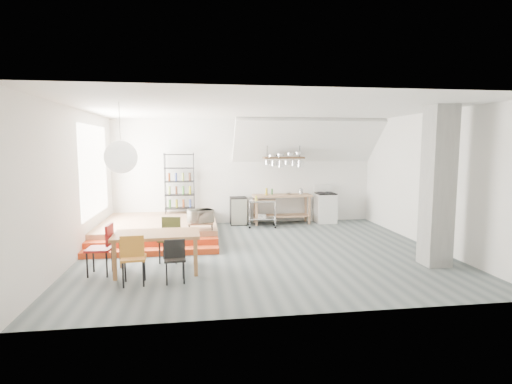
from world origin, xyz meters
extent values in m
plane|color=#4C5658|center=(0.00, 0.00, 0.00)|extent=(8.00, 8.00, 0.00)
cube|color=silver|center=(0.00, 3.50, 1.60)|extent=(8.00, 0.04, 3.20)
cube|color=silver|center=(-4.00, 0.00, 1.60)|extent=(0.04, 7.00, 3.20)
cube|color=silver|center=(4.00, 0.00, 1.60)|extent=(0.04, 7.00, 3.20)
cube|color=white|center=(0.00, 0.00, 3.20)|extent=(8.00, 7.00, 0.02)
cube|color=white|center=(1.80, 2.90, 2.55)|extent=(4.40, 1.44, 1.32)
cube|color=white|center=(-3.98, 1.50, 1.80)|extent=(0.02, 2.50, 2.20)
cube|color=#956A4A|center=(-2.50, 2.00, 0.20)|extent=(3.00, 3.00, 0.40)
cube|color=#C93E17|center=(-2.50, 0.05, 0.07)|extent=(3.00, 0.35, 0.13)
cube|color=#C93E17|center=(-2.50, 0.40, 0.13)|extent=(3.00, 0.35, 0.27)
cube|color=gray|center=(3.30, -1.50, 1.60)|extent=(0.50, 0.50, 3.20)
cube|color=#956A4A|center=(1.10, 3.15, 0.88)|extent=(1.80, 0.60, 0.06)
cube|color=#956A4A|center=(1.10, 3.15, 0.25)|extent=(1.70, 0.55, 0.04)
cube|color=#956A4A|center=(1.92, 3.37, 0.43)|extent=(0.06, 0.06, 0.86)
cube|color=#956A4A|center=(0.28, 3.37, 0.43)|extent=(0.06, 0.06, 0.86)
cube|color=#956A4A|center=(1.92, 2.93, 0.43)|extent=(0.06, 0.06, 0.86)
cube|color=#956A4A|center=(0.28, 2.93, 0.43)|extent=(0.06, 0.06, 0.86)
cube|color=white|center=(2.50, 3.15, 0.45)|extent=(0.60, 0.60, 0.90)
cube|color=black|center=(2.50, 3.15, 0.92)|extent=(0.58, 0.58, 0.03)
cube|color=white|center=(2.50, 3.43, 1.05)|extent=(0.60, 0.05, 0.25)
cylinder|color=black|center=(2.64, 3.29, 0.94)|extent=(0.18, 0.18, 0.02)
cylinder|color=black|center=(2.36, 3.29, 0.94)|extent=(0.18, 0.18, 0.02)
cylinder|color=black|center=(2.64, 3.01, 0.94)|extent=(0.18, 0.18, 0.02)
cylinder|color=black|center=(2.36, 3.01, 0.94)|extent=(0.18, 0.18, 0.02)
cube|color=#3B2617|center=(1.10, 2.95, 2.05)|extent=(1.20, 0.50, 0.05)
cylinder|color=black|center=(0.60, 2.95, 2.62)|extent=(0.02, 0.02, 1.15)
cylinder|color=black|center=(1.60, 2.95, 2.62)|extent=(0.02, 0.02, 1.15)
cylinder|color=silver|center=(0.60, 2.90, 1.91)|extent=(0.16, 0.16, 0.12)
cylinder|color=silver|center=(0.80, 2.90, 1.89)|extent=(0.20, 0.20, 0.16)
cylinder|color=silver|center=(1.00, 2.90, 1.87)|extent=(0.16, 0.16, 0.20)
cylinder|color=silver|center=(1.20, 2.90, 1.91)|extent=(0.20, 0.20, 0.12)
cylinder|color=silver|center=(1.40, 2.90, 1.89)|extent=(0.16, 0.16, 0.16)
cylinder|color=silver|center=(1.60, 2.90, 1.87)|extent=(0.20, 0.20, 0.20)
cylinder|color=black|center=(-1.58, 3.38, 1.30)|extent=(0.02, 0.02, 1.80)
cylinder|color=black|center=(-2.42, 3.38, 1.30)|extent=(0.02, 0.02, 1.80)
cylinder|color=black|center=(-1.58, 3.02, 1.30)|extent=(0.02, 0.02, 1.80)
cylinder|color=black|center=(-2.42, 3.02, 1.30)|extent=(0.02, 0.02, 1.80)
cube|color=black|center=(-2.00, 3.20, 0.55)|extent=(0.88, 0.38, 0.02)
cube|color=black|center=(-2.00, 3.20, 0.95)|extent=(0.88, 0.38, 0.02)
cube|color=black|center=(-2.00, 3.20, 1.35)|extent=(0.88, 0.38, 0.02)
cube|color=black|center=(-2.00, 3.20, 1.75)|extent=(0.88, 0.38, 0.02)
cube|color=black|center=(-2.00, 3.20, 2.15)|extent=(0.88, 0.38, 0.03)
cylinder|color=#3C7A30|center=(-2.00, 3.20, 0.69)|extent=(0.07, 0.07, 0.24)
cylinder|color=olive|center=(-2.00, 3.20, 1.09)|extent=(0.07, 0.07, 0.24)
cylinder|color=brown|center=(-2.00, 3.20, 1.49)|extent=(0.07, 0.07, 0.24)
cube|color=#956A4A|center=(-1.40, 0.75, 0.55)|extent=(0.60, 0.40, 0.03)
cylinder|color=black|center=(-1.13, 0.92, 0.47)|extent=(0.02, 0.02, 0.13)
cylinder|color=black|center=(-1.67, 0.92, 0.47)|extent=(0.02, 0.02, 0.13)
cylinder|color=black|center=(-1.13, 0.58, 0.47)|extent=(0.02, 0.02, 0.13)
cylinder|color=black|center=(-1.67, 0.58, 0.47)|extent=(0.02, 0.02, 0.13)
sphere|color=white|center=(-2.83, -1.21, 2.20)|extent=(0.60, 0.60, 0.60)
cube|color=#956436|center=(-2.23, -1.19, 0.73)|extent=(1.63, 0.94, 0.06)
cube|color=#956436|center=(-1.52, -0.79, 0.35)|extent=(0.07, 0.07, 0.70)
cube|color=#956436|center=(-2.96, -0.83, 0.35)|extent=(0.07, 0.07, 0.70)
cube|color=#956436|center=(-1.50, -1.55, 0.35)|extent=(0.07, 0.07, 0.70)
cube|color=#956436|center=(-2.94, -1.59, 0.35)|extent=(0.07, 0.07, 0.70)
cube|color=#BF7520|center=(-2.56, -1.85, 0.47)|extent=(0.44, 0.44, 0.04)
cube|color=#BF7520|center=(-2.55, -2.04, 0.73)|extent=(0.40, 0.07, 0.36)
cylinder|color=black|center=(-2.72, -2.03, 0.23)|extent=(0.03, 0.03, 0.46)
cylinder|color=black|center=(-2.39, -2.00, 0.23)|extent=(0.03, 0.03, 0.46)
cylinder|color=black|center=(-2.74, -1.70, 0.23)|extent=(0.03, 0.03, 0.46)
cylinder|color=black|center=(-2.41, -1.67, 0.23)|extent=(0.03, 0.03, 0.46)
cube|color=black|center=(-1.86, -1.83, 0.42)|extent=(0.40, 0.40, 0.04)
cube|color=black|center=(-1.85, -2.00, 0.65)|extent=(0.35, 0.07, 0.32)
cylinder|color=black|center=(-2.00, -1.99, 0.20)|extent=(0.03, 0.03, 0.41)
cylinder|color=black|center=(-1.70, -1.97, 0.20)|extent=(0.03, 0.03, 0.41)
cylinder|color=black|center=(-2.02, -1.70, 0.20)|extent=(0.03, 0.03, 0.41)
cylinder|color=black|center=(-1.73, -1.67, 0.20)|extent=(0.03, 0.03, 0.41)
cube|color=#4D5628|center=(-2.05, -0.54, 0.47)|extent=(0.48, 0.48, 0.04)
cube|color=#4D5628|center=(-2.02, -0.35, 0.73)|extent=(0.40, 0.11, 0.37)
cylinder|color=black|center=(-1.86, -0.40, 0.23)|extent=(0.03, 0.03, 0.46)
cylinder|color=black|center=(-2.19, -0.34, 0.23)|extent=(0.03, 0.03, 0.46)
cylinder|color=black|center=(-1.91, -0.73, 0.23)|extent=(0.03, 0.03, 0.46)
cylinder|color=black|center=(-2.24, -0.67, 0.23)|extent=(0.03, 0.03, 0.46)
cube|color=#A01716|center=(-3.28, -1.22, 0.49)|extent=(0.47, 0.47, 0.04)
cube|color=#A01716|center=(-3.09, -1.23, 0.77)|extent=(0.07, 0.42, 0.38)
cylinder|color=black|center=(-3.12, -1.41, 0.24)|extent=(0.03, 0.03, 0.48)
cylinder|color=black|center=(-3.10, -1.06, 0.24)|extent=(0.03, 0.03, 0.48)
cylinder|color=black|center=(-3.47, -1.38, 0.24)|extent=(0.03, 0.03, 0.48)
cylinder|color=black|center=(-3.45, -1.03, 0.24)|extent=(0.03, 0.03, 0.48)
cube|color=silver|center=(0.42, 2.70, 0.79)|extent=(0.85, 0.53, 0.04)
cube|color=silver|center=(0.42, 2.70, 0.27)|extent=(0.85, 0.53, 0.03)
cylinder|color=silver|center=(0.81, 2.86, 0.40)|extent=(0.03, 0.03, 0.77)
sphere|color=black|center=(0.81, 2.86, 0.04)|extent=(0.07, 0.07, 0.07)
cylinder|color=silver|center=(0.06, 2.94, 0.40)|extent=(0.03, 0.03, 0.77)
sphere|color=black|center=(0.06, 2.94, 0.04)|extent=(0.07, 0.07, 0.07)
cylinder|color=silver|center=(0.77, 2.46, 0.40)|extent=(0.03, 0.03, 0.77)
sphere|color=black|center=(0.77, 2.46, 0.04)|extent=(0.07, 0.07, 0.07)
cylinder|color=silver|center=(0.02, 2.54, 0.40)|extent=(0.03, 0.03, 0.77)
sphere|color=black|center=(0.02, 2.54, 0.04)|extent=(0.07, 0.07, 0.07)
cube|color=black|center=(-0.25, 3.20, 0.42)|extent=(0.50, 0.50, 0.85)
imported|color=beige|center=(-1.40, 0.75, 0.72)|extent=(0.66, 0.55, 0.31)
imported|color=silver|center=(1.31, 3.10, 0.93)|extent=(0.20, 0.20, 0.05)
camera|label=1|loc=(-1.41, -8.83, 2.41)|focal=28.00mm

